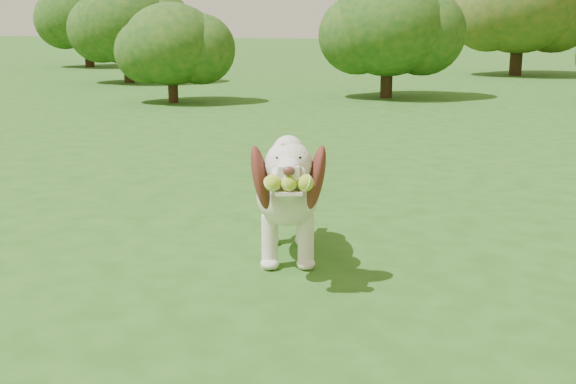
% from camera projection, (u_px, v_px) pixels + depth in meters
% --- Properties ---
extents(ground, '(80.00, 80.00, 0.00)m').
position_uv_depth(ground, '(381.00, 292.00, 3.13)').
color(ground, '#244F16').
rests_on(ground, ground).
extents(dog, '(0.57, 1.01, 0.67)m').
position_uv_depth(dog, '(287.00, 189.00, 3.46)').
color(dog, white).
rests_on(dog, ground).
extents(shrub_a, '(1.34, 1.34, 1.39)m').
position_uv_depth(shrub_a, '(171.00, 44.00, 10.02)').
color(shrub_a, '#382314').
rests_on(shrub_a, ground).
extents(shrub_i, '(2.45, 2.45, 2.54)m').
position_uv_depth(shrub_i, '(520.00, 2.00, 14.78)').
color(shrub_i, '#382314').
rests_on(shrub_i, ground).
extents(shrub_e, '(1.82, 1.82, 1.89)m').
position_uv_depth(shrub_e, '(127.00, 22.00, 13.14)').
color(shrub_e, '#382314').
rests_on(shrub_e, ground).
extents(shrub_g, '(2.15, 2.15, 2.23)m').
position_uv_depth(shrub_g, '(87.00, 12.00, 17.53)').
color(shrub_g, '#382314').
rests_on(shrub_g, ground).
extents(shrub_b, '(1.73, 1.73, 1.79)m').
position_uv_depth(shrub_b, '(388.00, 26.00, 10.59)').
color(shrub_b, '#382314').
rests_on(shrub_b, ground).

